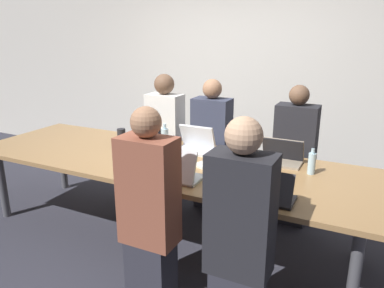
{
  "coord_description": "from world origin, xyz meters",
  "views": [
    {
      "loc": [
        1.69,
        -2.8,
        1.91
      ],
      "look_at": [
        0.25,
        0.1,
        0.93
      ],
      "focal_mm": 35.0,
      "sensor_mm": 36.0,
      "label": 1
    }
  ],
  "objects_px": {
    "laptop_far_right": "(281,156)",
    "laptop_far_center": "(196,143)",
    "bottle_far_center": "(165,139)",
    "person_far_right": "(294,159)",
    "person_far_midleft": "(165,139)",
    "bottle_far_right": "(312,163)",
    "cup_near_right": "(235,188)",
    "laptop_near_midright": "(180,172)",
    "cup_near_midright": "(155,168)",
    "person_near_right": "(240,234)",
    "bottle_near_midright": "(223,168)",
    "laptop_near_right": "(269,193)",
    "laptop_far_midleft": "(145,134)",
    "stapler": "(160,164)",
    "bottle_far_midleft": "(157,136)",
    "person_far_center": "(211,147)",
    "cup_far_right": "(252,156)",
    "cup_far_midleft": "(121,133)",
    "person_near_midright": "(149,210)"
  },
  "relations": [
    {
      "from": "person_far_midleft",
      "to": "bottle_far_right",
      "type": "xyz_separation_m",
      "value": [
        1.73,
        -0.58,
        0.16
      ]
    },
    {
      "from": "person_far_midleft",
      "to": "cup_near_right",
      "type": "height_order",
      "value": "person_far_midleft"
    },
    {
      "from": "laptop_far_midleft",
      "to": "bottle_far_midleft",
      "type": "bearing_deg",
      "value": -30.66
    },
    {
      "from": "person_far_right",
      "to": "stapler",
      "type": "relative_size",
      "value": 9.41
    },
    {
      "from": "cup_near_midright",
      "to": "bottle_far_right",
      "type": "height_order",
      "value": "bottle_far_right"
    },
    {
      "from": "person_far_midleft",
      "to": "person_far_right",
      "type": "bearing_deg",
      "value": 0.77
    },
    {
      "from": "person_far_right",
      "to": "person_near_right",
      "type": "distance_m",
      "value": 1.66
    },
    {
      "from": "person_near_right",
      "to": "laptop_far_center",
      "type": "bearing_deg",
      "value": -53.74
    },
    {
      "from": "laptop_far_right",
      "to": "cup_far_right",
      "type": "distance_m",
      "value": 0.27
    },
    {
      "from": "stapler",
      "to": "cup_far_midleft",
      "type": "bearing_deg",
      "value": 143.4
    },
    {
      "from": "laptop_near_midright",
      "to": "laptop_far_midleft",
      "type": "xyz_separation_m",
      "value": [
        -0.88,
        0.85,
        -0.01
      ]
    },
    {
      "from": "bottle_far_center",
      "to": "person_near_right",
      "type": "relative_size",
      "value": 0.19
    },
    {
      "from": "bottle_far_midleft",
      "to": "laptop_far_right",
      "type": "distance_m",
      "value": 1.25
    },
    {
      "from": "laptop_near_right",
      "to": "laptop_far_center",
      "type": "bearing_deg",
      "value": -40.64
    },
    {
      "from": "laptop_far_right",
      "to": "laptop_far_center",
      "type": "bearing_deg",
      "value": -179.18
    },
    {
      "from": "person_far_center",
      "to": "bottle_far_right",
      "type": "height_order",
      "value": "person_far_center"
    },
    {
      "from": "laptop_near_right",
      "to": "bottle_far_center",
      "type": "bearing_deg",
      "value": -29.23
    },
    {
      "from": "laptop_far_right",
      "to": "laptop_near_right",
      "type": "bearing_deg",
      "value": -82.15
    },
    {
      "from": "laptop_far_midleft",
      "to": "person_far_center",
      "type": "bearing_deg",
      "value": 27.56
    },
    {
      "from": "person_near_right",
      "to": "cup_near_midright",
      "type": "bearing_deg",
      "value": -28.78
    },
    {
      "from": "person_far_center",
      "to": "cup_near_midright",
      "type": "bearing_deg",
      "value": -90.88
    },
    {
      "from": "bottle_far_midleft",
      "to": "laptop_far_center",
      "type": "bearing_deg",
      "value": 7.81
    },
    {
      "from": "bottle_far_center",
      "to": "person_far_center",
      "type": "bearing_deg",
      "value": 65.43
    },
    {
      "from": "bottle_near_midright",
      "to": "cup_near_midright",
      "type": "bearing_deg",
      "value": -167.26
    },
    {
      "from": "person_near_midright",
      "to": "person_near_right",
      "type": "xyz_separation_m",
      "value": [
        0.69,
        -0.05,
        0.01
      ]
    },
    {
      "from": "person_far_midleft",
      "to": "laptop_far_right",
      "type": "xyz_separation_m",
      "value": [
        1.44,
        -0.42,
        0.13
      ]
    },
    {
      "from": "laptop_far_midleft",
      "to": "stapler",
      "type": "relative_size",
      "value": 2.29
    },
    {
      "from": "person_far_center",
      "to": "person_far_midleft",
      "type": "bearing_deg",
      "value": 178.8
    },
    {
      "from": "bottle_far_center",
      "to": "person_far_right",
      "type": "bearing_deg",
      "value": 27.36
    },
    {
      "from": "laptop_near_midright",
      "to": "laptop_near_right",
      "type": "xyz_separation_m",
      "value": [
        0.73,
        -0.06,
        -0.01
      ]
    },
    {
      "from": "bottle_far_right",
      "to": "stapler",
      "type": "bearing_deg",
      "value": -161.64
    },
    {
      "from": "bottle_far_right",
      "to": "bottle_near_midright",
      "type": "bearing_deg",
      "value": -144.58
    },
    {
      "from": "laptop_near_midright",
      "to": "bottle_far_right",
      "type": "distance_m",
      "value": 1.09
    },
    {
      "from": "cup_near_midright",
      "to": "person_near_right",
      "type": "relative_size",
      "value": 0.06
    },
    {
      "from": "laptop_near_midright",
      "to": "cup_near_right",
      "type": "relative_size",
      "value": 3.66
    },
    {
      "from": "bottle_far_right",
      "to": "cup_near_right",
      "type": "bearing_deg",
      "value": -123.38
    },
    {
      "from": "cup_near_right",
      "to": "bottle_near_midright",
      "type": "bearing_deg",
      "value": 129.86
    },
    {
      "from": "person_far_midleft",
      "to": "cup_far_right",
      "type": "xyz_separation_m",
      "value": [
        1.18,
        -0.46,
        0.11
      ]
    },
    {
      "from": "person_far_center",
      "to": "person_near_right",
      "type": "distance_m",
      "value": 1.86
    },
    {
      "from": "cup_near_midright",
      "to": "laptop_far_right",
      "type": "height_order",
      "value": "laptop_far_right"
    },
    {
      "from": "laptop_far_midleft",
      "to": "bottle_far_right",
      "type": "bearing_deg",
      "value": -7.54
    },
    {
      "from": "person_far_midleft",
      "to": "stapler",
      "type": "xyz_separation_m",
      "value": [
        0.52,
        -0.98,
        0.09
      ]
    },
    {
      "from": "bottle_near_midright",
      "to": "cup_near_right",
      "type": "distance_m",
      "value": 0.29
    },
    {
      "from": "bottle_far_right",
      "to": "laptop_far_center",
      "type": "bearing_deg",
      "value": 172.68
    },
    {
      "from": "laptop_far_midleft",
      "to": "bottle_far_midleft",
      "type": "relative_size",
      "value": 1.37
    },
    {
      "from": "laptop_near_midright",
      "to": "laptop_far_center",
      "type": "distance_m",
      "value": 0.79
    },
    {
      "from": "bottle_near_midright",
      "to": "stapler",
      "type": "bearing_deg",
      "value": 176.9
    },
    {
      "from": "laptop_near_midright",
      "to": "bottle_far_midleft",
      "type": "relative_size",
      "value": 1.25
    },
    {
      "from": "person_near_midright",
      "to": "bottle_far_midleft",
      "type": "bearing_deg",
      "value": -61.42
    },
    {
      "from": "laptop_near_right",
      "to": "person_near_right",
      "type": "distance_m",
      "value": 0.41
    }
  ]
}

